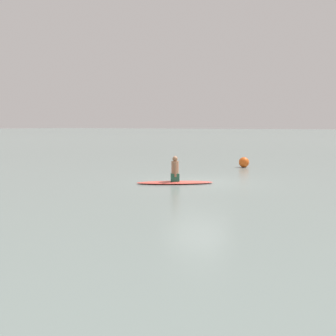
% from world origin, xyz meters
% --- Properties ---
extents(ground_plane, '(400.00, 400.00, 0.00)m').
position_xyz_m(ground_plane, '(0.00, 0.00, 0.00)').
color(ground_plane, slate).
extents(surfboard, '(3.02, 2.38, 0.10)m').
position_xyz_m(surfboard, '(-0.61, -0.92, 0.05)').
color(surfboard, '#D84C3F').
rests_on(surfboard, ground).
extents(person_paddler, '(0.43, 0.41, 1.02)m').
position_xyz_m(person_paddler, '(-0.61, -0.92, 0.56)').
color(person_paddler, '#26664C').
rests_on(person_paddler, surfboard).
extents(buoy_marker, '(0.57, 0.57, 0.57)m').
position_xyz_m(buoy_marker, '(-0.43, 6.70, 0.29)').
color(buoy_marker, '#E55919').
rests_on(buoy_marker, ground).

